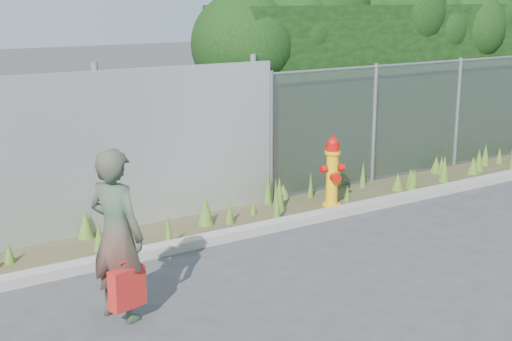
% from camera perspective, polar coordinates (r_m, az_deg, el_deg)
% --- Properties ---
extents(ground, '(80.00, 80.00, 0.00)m').
position_cam_1_polar(ground, '(8.40, 7.11, -8.26)').
color(ground, '#39393B').
rests_on(ground, ground).
extents(curb, '(16.00, 0.22, 0.12)m').
position_cam_1_polar(curb, '(9.72, 0.16, -4.69)').
color(curb, gray).
rests_on(curb, ground).
extents(weed_strip, '(16.00, 1.29, 0.54)m').
position_cam_1_polar(weed_strip, '(10.85, 2.80, -2.33)').
color(weed_strip, '#3F3A24').
rests_on(weed_strip, ground).
extents(chainlink_fence, '(6.50, 0.07, 2.05)m').
position_cam_1_polar(chainlink_fence, '(13.08, 12.78, 4.14)').
color(chainlink_fence, gray).
rests_on(chainlink_fence, ground).
extents(hedge, '(7.92, 2.20, 3.83)m').
position_cam_1_polar(hedge, '(13.70, 10.12, 9.11)').
color(hedge, black).
rests_on(hedge, ground).
extents(fire_hydrant, '(0.37, 0.34, 1.12)m').
position_cam_1_polar(fire_hydrant, '(10.83, 6.14, -0.18)').
color(fire_hydrant, '#F8AF0D').
rests_on(fire_hydrant, ground).
extents(woman, '(0.64, 0.75, 1.74)m').
position_cam_1_polar(woman, '(7.12, -11.10, -5.08)').
color(woman, '#106A49').
rests_on(woman, ground).
extents(red_tote_bag, '(0.37, 0.13, 0.48)m').
position_cam_1_polar(red_tote_bag, '(7.11, -10.27, -9.22)').
color(red_tote_bag, '#9D2E08').
extents(black_shoulder_bag, '(0.23, 0.10, 0.17)m').
position_cam_1_polar(black_shoulder_bag, '(7.22, -11.00, -3.52)').
color(black_shoulder_bag, black).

